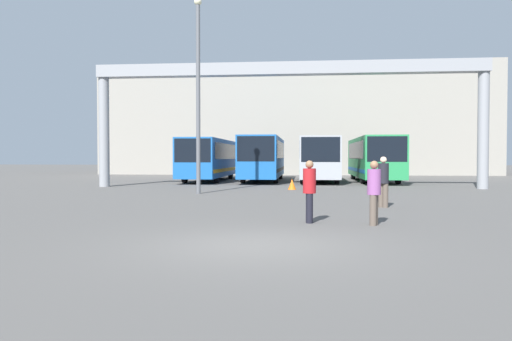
{
  "coord_description": "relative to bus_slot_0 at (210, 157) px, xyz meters",
  "views": [
    {
      "loc": [
        1.01,
        -9.83,
        1.76
      ],
      "look_at": [
        -1.97,
        20.82,
        0.92
      ],
      "focal_mm": 35.0,
      "sensor_mm": 36.0,
      "label": 1
    }
  ],
  "objects": [
    {
      "name": "ground_plane",
      "position": [
        5.97,
        -26.47,
        -1.74
      ],
      "size": [
        200.0,
        200.0,
        0.0
      ],
      "primitive_type": "plane",
      "color": "#514F4C"
    },
    {
      "name": "building_backdrop",
      "position": [
        5.97,
        17.94,
        3.74
      ],
      "size": [
        39.35,
        12.0,
        10.96
      ],
      "color": "gray",
      "rests_on": "ground"
    },
    {
      "name": "pedestrian_near_right",
      "position": [
        7.12,
        -22.96,
        -0.86
      ],
      "size": [
        0.35,
        0.35,
        1.67
      ],
      "rotation": [
        0.0,
        0.0,
        1.63
      ],
      "color": "black",
      "rests_on": "ground"
    },
    {
      "name": "bus_slot_1",
      "position": [
        3.98,
        0.15,
        0.07
      ],
      "size": [
        2.56,
        11.62,
        3.15
      ],
      "color": "#1959A5",
      "rests_on": "ground"
    },
    {
      "name": "overhead_gantry",
      "position": [
        5.97,
        -7.86,
        4.05
      ],
      "size": [
        22.13,
        0.8,
        7.11
      ],
      "color": "gray",
      "rests_on": "ground"
    },
    {
      "name": "pedestrian_near_left",
      "position": [
        8.76,
        -23.28,
        -0.86
      ],
      "size": [
        0.35,
        0.35,
        1.66
      ],
      "rotation": [
        0.0,
        0.0,
        1.2
      ],
      "color": "brown",
      "rests_on": "ground"
    },
    {
      "name": "traffic_cone",
      "position": [
        6.32,
        -9.45,
        -1.45
      ],
      "size": [
        0.44,
        0.44,
        0.58
      ],
      "color": "orange",
      "rests_on": "ground"
    },
    {
      "name": "bus_slot_2",
      "position": [
        7.96,
        -0.65,
        0.03
      ],
      "size": [
        2.6,
        10.02,
        3.08
      ],
      "color": "#999EA5",
      "rests_on": "ground"
    },
    {
      "name": "pedestrian_mid_left",
      "position": [
        9.72,
        -18.62,
        -0.8
      ],
      "size": [
        0.37,
        0.37,
        1.77
      ],
      "rotation": [
        0.0,
        0.0,
        5.66
      ],
      "color": "brown",
      "rests_on": "ground"
    },
    {
      "name": "bus_slot_3",
      "position": [
        11.94,
        0.27,
        0.05
      ],
      "size": [
        2.62,
        11.86,
        3.11
      ],
      "color": "#268C4C",
      "rests_on": "ground"
    },
    {
      "name": "bus_slot_0",
      "position": [
        0.0,
        0.0,
        0.0
      ],
      "size": [
        2.55,
        11.32,
        3.02
      ],
      "color": "#1959A5",
      "rests_on": "ground"
    },
    {
      "name": "lamp_post",
      "position": [
        1.93,
        -12.86,
        3.27
      ],
      "size": [
        0.36,
        0.36,
        9.29
      ],
      "color": "#595B60",
      "rests_on": "ground"
    }
  ]
}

